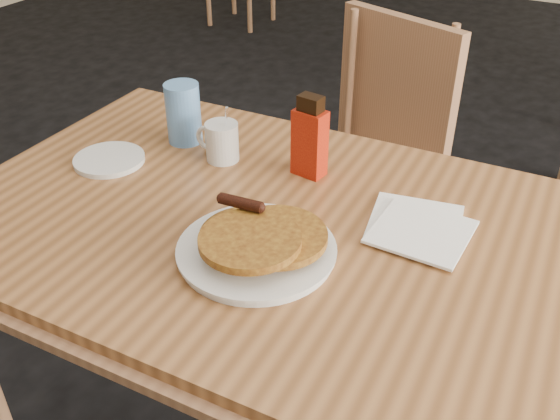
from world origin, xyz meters
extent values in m
cube|color=#9A6336|center=(-0.01, 0.07, 0.73)|extent=(1.27, 0.86, 0.04)
cube|color=#9C6C49|center=(-0.01, 0.07, 0.71)|extent=(1.31, 0.90, 0.02)
cylinder|color=#9C6C49|center=(0.53, 0.41, 0.35)|extent=(0.04, 0.04, 0.71)
cube|color=#9C6C49|center=(-0.02, 0.72, 0.45)|extent=(0.54, 0.54, 0.04)
cube|color=#9C6C49|center=(-0.02, 0.91, 0.70)|extent=(0.41, 0.18, 0.46)
cylinder|color=#9C6C49|center=(-0.19, 0.55, 0.21)|extent=(0.04, 0.04, 0.43)
cylinder|color=#9C6C49|center=(0.15, 0.89, 0.21)|extent=(0.04, 0.04, 0.43)
cylinder|color=silver|center=(0.04, -0.05, 0.76)|extent=(0.28, 0.28, 0.02)
cylinder|color=silver|center=(0.04, -0.05, 0.77)|extent=(0.29, 0.29, 0.01)
cylinder|color=#A17221|center=(0.02, -0.03, 0.78)|extent=(0.18, 0.18, 0.01)
cylinder|color=#A17221|center=(0.07, -0.03, 0.79)|extent=(0.18, 0.18, 0.01)
cylinder|color=#A17221|center=(0.05, -0.08, 0.81)|extent=(0.18, 0.18, 0.01)
cylinder|color=#321108|center=(-0.01, -0.01, 0.82)|extent=(0.09, 0.03, 0.02)
cylinder|color=silver|center=(-0.21, 0.23, 0.79)|extent=(0.07, 0.07, 0.09)
torus|color=silver|center=(-0.25, 0.23, 0.79)|extent=(0.06, 0.01, 0.06)
cylinder|color=black|center=(-0.21, 0.23, 0.83)|extent=(0.07, 0.07, 0.01)
cylinder|color=white|center=(-0.20, 0.23, 0.83)|extent=(0.04, 0.04, 0.13)
cube|color=maroon|center=(0.00, 0.26, 0.82)|extent=(0.07, 0.05, 0.15)
cube|color=black|center=(0.00, 0.26, 0.92)|extent=(0.05, 0.04, 0.03)
cube|color=white|center=(0.26, 0.18, 0.75)|extent=(0.20, 0.20, 0.01)
cube|color=white|center=(0.29, 0.15, 0.76)|extent=(0.18, 0.18, 0.01)
cylinder|color=#598FD2|center=(-0.34, 0.27, 0.82)|extent=(0.10, 0.10, 0.14)
cylinder|color=silver|center=(-0.43, 0.10, 0.76)|extent=(0.19, 0.19, 0.01)
camera|label=1|loc=(0.50, -0.82, 1.44)|focal=40.00mm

